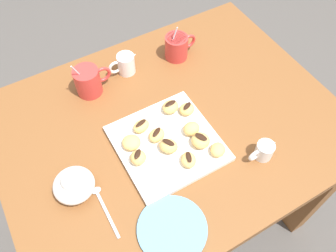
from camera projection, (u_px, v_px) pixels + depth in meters
The scene contains 29 objects.
ground_plane at pixel (169, 208), 1.67m from camera, with size 8.00×8.00×0.00m, color #514C47.
dining_table at pixel (170, 144), 1.18m from camera, with size 1.06×0.82×0.72m.
pastry_plate_square at pixel (167, 143), 1.03m from camera, with size 0.29×0.29×0.02m, color white.
coffee_mug_red_left at pixel (88, 80), 1.11m from camera, with size 0.12×0.08×0.15m.
coffee_mug_red_right at pixel (177, 46), 1.21m from camera, with size 0.12×0.08×0.13m.
cream_pitcher_white at pixel (125, 63), 1.17m from camera, with size 0.10×0.06×0.07m.
ice_cream_bowl at pixel (74, 184), 0.92m from camera, with size 0.11×0.11×0.08m.
chocolate_sauce_pitcher at pixel (264, 150), 0.99m from camera, with size 0.09×0.05×0.06m.
saucer_sky_left at pixel (172, 229), 0.88m from camera, with size 0.18×0.18×0.01m, color #66A8DB.
loose_spoon_near_saucer at pixel (103, 205), 0.92m from camera, with size 0.03×0.16×0.01m.
beignet_0 at pixel (187, 109), 1.07m from camera, with size 0.05×0.04×0.03m, color #E5B260.
chocolate_drizzle_0 at pixel (187, 105), 1.06m from camera, with size 0.03×0.02×0.01m, color black.
beignet_1 at pixel (191, 129), 1.03m from camera, with size 0.05×0.04×0.04m, color #E5B260.
beignet_2 at pixel (141, 126), 1.03m from camera, with size 0.06×0.04×0.03m, color #E5B260.
chocolate_drizzle_2 at pixel (141, 123), 1.02m from camera, with size 0.04×0.01×0.01m, color black.
beignet_3 at pixel (218, 150), 0.99m from camera, with size 0.04×0.05×0.03m, color #E5B260.
beignet_4 at pixel (138, 158), 0.97m from camera, with size 0.05×0.05×0.04m, color #E5B260.
chocolate_drizzle_4 at pixel (138, 154), 0.95m from camera, with size 0.03×0.02×0.01m, color black.
beignet_5 at pixel (201, 141), 1.00m from camera, with size 0.06×0.05×0.04m, color #E5B260.
chocolate_drizzle_5 at pixel (201, 137), 0.98m from camera, with size 0.04×0.02×0.01m, color black.
beignet_6 at pixel (168, 146), 0.99m from camera, with size 0.06×0.05×0.04m, color #E5B260.
chocolate_drizzle_6 at pixel (168, 142), 0.97m from camera, with size 0.04×0.02×0.01m, color black.
beignet_7 at pixel (157, 135), 1.02m from camera, with size 0.05×0.04×0.03m, color #E5B260.
chocolate_drizzle_7 at pixel (157, 132), 1.00m from camera, with size 0.04×0.01×0.01m, color black.
beignet_8 at pixel (189, 160), 0.97m from camera, with size 0.05×0.04×0.03m, color #E5B260.
chocolate_drizzle_8 at pixel (189, 157), 0.95m from camera, with size 0.04×0.02×0.01m, color black.
beignet_9 at pixel (131, 143), 1.00m from camera, with size 0.05×0.06×0.03m, color #E5B260.
beignet_10 at pixel (170, 107), 1.07m from camera, with size 0.05×0.05×0.03m, color #E5B260.
chocolate_drizzle_10 at pixel (170, 103), 1.06m from camera, with size 0.04×0.02×0.01m, color black.
Camera 1 is at (-0.32, -0.54, 1.60)m, focal length 36.70 mm.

